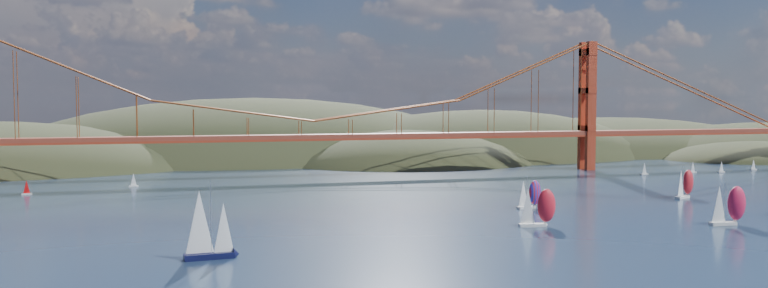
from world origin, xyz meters
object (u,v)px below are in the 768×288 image
Objects in this scene: racer_0 at (537,206)px; racer_1 at (727,204)px; sloop_navy at (207,225)px; racer_rwb at (529,194)px; racer_3 at (684,183)px.

racer_0 is 0.96× the size of racer_1.
racer_1 is (123.06, 4.95, -1.44)m from sloop_navy.
racer_rwb is at bearing 19.91° from sloop_navy.
sloop_navy is at bearing 174.62° from racer_3.
racer_rwb is (-33.55, 38.24, -0.89)m from racer_1.
racer_1 is at bearing -3.54° from sloop_navy.
racer_3 is at bearing 35.06° from racer_0.
racer_0 is at bearing 170.30° from racer_1.
racer_1 is 1.09× the size of racer_3.
racer_1 is 1.21× the size of racer_rwb.
racer_3 is at bearing -3.72° from racer_rwb.
racer_0 is 46.68m from racer_1.
sloop_navy is 123.17m from racer_1.
racer_rwb is (11.86, 27.47, -0.67)m from racer_0.
racer_0 is 1.16× the size of racer_rwb.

